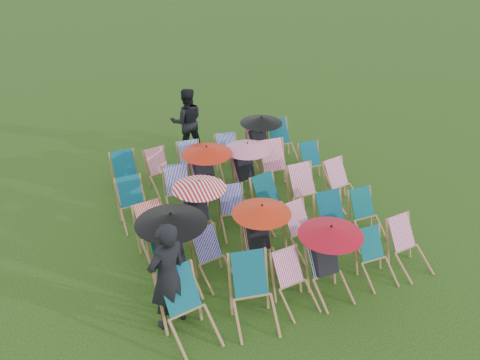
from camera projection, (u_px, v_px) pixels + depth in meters
name	position (u px, v px, depth m)	size (l,w,h in m)	color
ground	(255.00, 228.00, 10.60)	(100.00, 100.00, 0.00)	black
deckchair_0	(189.00, 310.00, 7.87)	(0.81, 1.03, 1.02)	#986D46
deckchair_1	(254.00, 295.00, 8.15)	(0.83, 1.04, 1.02)	#986D46
deckchair_2	(295.00, 283.00, 8.53)	(0.63, 0.83, 0.85)	#986D46
deckchair_3	(329.00, 260.00, 8.65)	(1.06, 1.10, 1.25)	#986D46
deckchair_4	(377.00, 258.00, 9.10)	(0.57, 0.78, 0.82)	#986D46
deckchair_5	(410.00, 247.00, 9.33)	(0.65, 0.86, 0.88)	#986D46
deckchair_6	(173.00, 251.00, 8.73)	(1.18, 1.25, 1.40)	#986D46
deckchair_7	(214.00, 258.00, 9.08)	(0.68, 0.86, 0.84)	#986D46
deckchair_8	(261.00, 236.00, 9.26)	(1.02, 1.08, 1.22)	#986D46
deckchair_9	(305.00, 231.00, 9.74)	(0.73, 0.91, 0.88)	#986D46
deckchair_10	(337.00, 224.00, 9.88)	(0.65, 0.90, 0.96)	#986D46
deckchair_11	(368.00, 216.00, 10.22)	(0.57, 0.79, 0.84)	#986D46
deckchair_12	(156.00, 234.00, 9.64)	(0.70, 0.91, 0.92)	#986D46
deckchair_13	(199.00, 210.00, 10.01)	(1.02, 1.07, 1.20)	#986D46
deckchair_14	(234.00, 212.00, 10.32)	(0.68, 0.86, 0.85)	#986D46
deckchair_15	(273.00, 203.00, 10.53)	(0.78, 0.97, 0.94)	#986D46
deckchair_16	(308.00, 193.00, 10.84)	(0.64, 0.89, 0.96)	#986D46
deckchair_17	(343.00, 185.00, 11.21)	(0.72, 0.90, 0.89)	#986D46
deckchair_18	(134.00, 204.00, 10.55)	(0.59, 0.82, 0.88)	#986D46
deckchair_19	(179.00, 193.00, 10.91)	(0.71, 0.91, 0.90)	#986D46
deckchair_20	(207.00, 174.00, 11.14)	(1.06, 1.12, 1.26)	#986D46
deckchair_21	(248.00, 168.00, 11.46)	(0.99, 1.05, 1.18)	#986D46
deckchair_22	(277.00, 168.00, 11.70)	(0.74, 0.98, 1.01)	#986D46
deckchair_23	(314.00, 165.00, 12.05)	(0.58, 0.79, 0.83)	#986D46
deckchair_24	(127.00, 176.00, 11.52)	(0.61, 0.84, 0.89)	#986D46
deckchair_25	(161.00, 171.00, 11.77)	(0.65, 0.84, 0.84)	#986D46
deckchair_26	(192.00, 164.00, 12.02)	(0.66, 0.85, 0.86)	#986D46
deckchair_27	(230.00, 157.00, 12.34)	(0.66, 0.86, 0.88)	#986D46
deckchair_28	(261.00, 140.00, 12.66)	(1.00, 1.06, 1.19)	#986D46
deckchair_29	(283.00, 142.00, 12.96)	(0.63, 0.87, 0.93)	#986D46
person_left	(168.00, 276.00, 7.91)	(0.67, 0.44, 1.84)	black
person_rear	(187.00, 121.00, 13.11)	(0.82, 0.64, 1.69)	black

